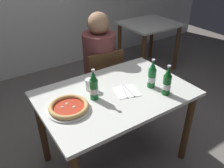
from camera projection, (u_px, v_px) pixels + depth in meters
name	position (u px, v px, depth m)	size (l,w,h in m)	color
ground_plane	(115.00, 158.00, 2.24)	(8.00, 8.00, 0.00)	slate
dining_table_main	(115.00, 104.00, 1.91)	(1.20, 0.80, 0.75)	silver
chair_behind_table	(102.00, 81.00, 2.54)	(0.44, 0.44, 0.85)	brown
diner_seated	(100.00, 70.00, 2.53)	(0.34, 0.34, 1.21)	#2D3342
dining_table_background	(149.00, 33.00, 3.57)	(0.80, 0.70, 0.75)	silver
pizza_margherita_near	(69.00, 107.00, 1.64)	(0.31, 0.31, 0.04)	white
beer_bottle_left	(167.00, 82.00, 1.78)	(0.07, 0.07, 0.25)	#14591E
beer_bottle_center	(94.00, 87.00, 1.72)	(0.07, 0.07, 0.25)	#196B2D
beer_bottle_right	(152.00, 76.00, 1.87)	(0.07, 0.07, 0.25)	#196B2D
napkin_with_cutlery	(127.00, 91.00, 1.86)	(0.22, 0.22, 0.01)	white
paper_cup	(90.00, 84.00, 1.86)	(0.07, 0.07, 0.10)	white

